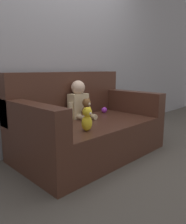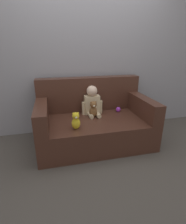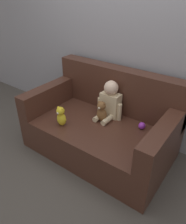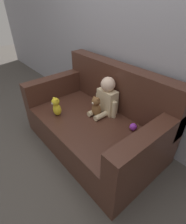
{
  "view_description": "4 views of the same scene",
  "coord_description": "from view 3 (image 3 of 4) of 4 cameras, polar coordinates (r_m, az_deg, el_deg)",
  "views": [
    {
      "loc": [
        -1.66,
        -1.71,
        0.96
      ],
      "look_at": [
        0.02,
        -0.02,
        0.49
      ],
      "focal_mm": 35.0,
      "sensor_mm": 36.0,
      "label": 1
    },
    {
      "loc": [
        -0.57,
        -2.27,
        1.38
      ],
      "look_at": [
        -0.06,
        -0.12,
        0.54
      ],
      "focal_mm": 28.0,
      "sensor_mm": 36.0,
      "label": 2
    },
    {
      "loc": [
        1.16,
        -1.69,
        1.75
      ],
      "look_at": [
        -0.01,
        -0.1,
        0.58
      ],
      "focal_mm": 35.0,
      "sensor_mm": 36.0,
      "label": 3
    },
    {
      "loc": [
        1.24,
        -1.05,
        1.56
      ],
      "look_at": [
        0.06,
        -0.05,
        0.52
      ],
      "focal_mm": 28.0,
      "sensor_mm": 36.0,
      "label": 4
    }
  ],
  "objects": [
    {
      "name": "plush_toy_side",
      "position": [
        2.39,
        -8.32,
        -1.11
      ],
      "size": [
        0.11,
        0.1,
        0.23
      ],
      "color": "yellow",
      "rests_on": "couch"
    },
    {
      "name": "ground_plane",
      "position": [
        2.7,
        1.52,
        -9.8
      ],
      "size": [
        12.0,
        12.0,
        0.0
      ],
      "primitive_type": "plane",
      "color": "#4C4742"
    },
    {
      "name": "wall_back",
      "position": [
        2.58,
        9.66,
        20.25
      ],
      "size": [
        8.0,
        0.05,
        2.6
      ],
      "color": "#93939E",
      "rests_on": "ground_plane"
    },
    {
      "name": "couch",
      "position": [
        2.55,
        2.54,
        -3.58
      ],
      "size": [
        1.62,
        0.96,
        0.92
      ],
      "color": "#47281E",
      "rests_on": "ground_plane"
    },
    {
      "name": "toy_ball",
      "position": [
        2.4,
        12.64,
        -3.5
      ],
      "size": [
        0.08,
        0.08,
        0.08
      ],
      "color": "purple",
      "rests_on": "couch"
    },
    {
      "name": "person_baby",
      "position": [
        2.5,
        4.42,
        2.71
      ],
      "size": [
        0.32,
        0.31,
        0.44
      ],
      "color": "beige",
      "rests_on": "couch"
    },
    {
      "name": "teddy_bear_brown",
      "position": [
        2.44,
        2.26,
        0.15
      ],
      "size": [
        0.12,
        0.11,
        0.25
      ],
      "color": "brown",
      "rests_on": "couch"
    }
  ]
}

